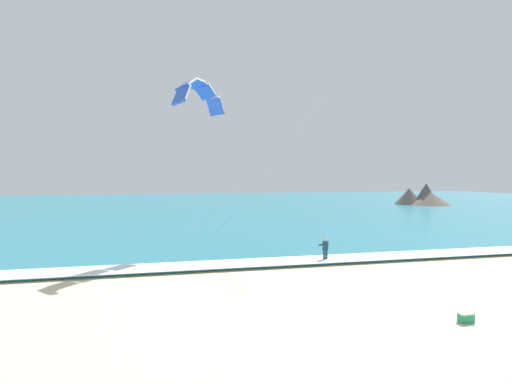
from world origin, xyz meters
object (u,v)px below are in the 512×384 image
cooler_box (466,317)px  kite_primary (198,93)px  kitesurfer (325,249)px  surfboard (325,262)px

cooler_box → kite_primary: bearing=113.6°
kitesurfer → kite_primary: bearing=144.2°
kite_primary → cooler_box: (8.13, -18.60, -11.75)m
kite_primary → cooler_box: bearing=-66.4°
kitesurfer → kite_primary: 14.59m
kite_primary → cooler_box: size_ratio=20.24×
surfboard → cooler_box: size_ratio=2.53×
kite_primary → cooler_box: 23.46m
surfboard → kitesurfer: 0.91m
surfboard → kite_primary: (-7.76, 5.61, 11.93)m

